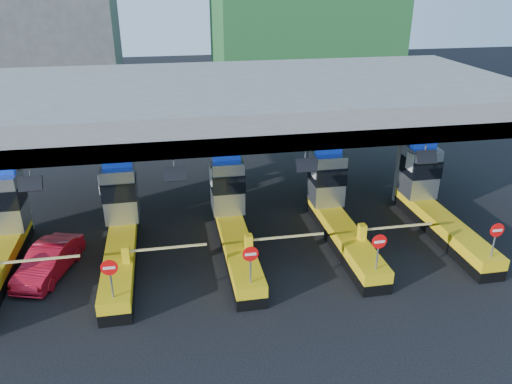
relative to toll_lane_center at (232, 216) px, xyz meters
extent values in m
plane|color=black|center=(0.00, -0.28, -1.40)|extent=(120.00, 120.00, 0.00)
cube|color=slate|center=(0.00, 2.72, 4.85)|extent=(28.00, 12.00, 1.50)
cube|color=#4C4C49|center=(0.00, -2.98, 4.45)|extent=(28.00, 0.60, 0.70)
cube|color=slate|center=(-10.00, 2.72, 1.35)|extent=(1.00, 1.00, 5.50)
cube|color=slate|center=(0.00, 2.72, 1.35)|extent=(1.00, 1.00, 5.50)
cube|color=slate|center=(10.00, 2.72, 1.35)|extent=(1.00, 1.00, 5.50)
cylinder|color=slate|center=(-7.50, -2.98, 3.85)|extent=(0.06, 0.06, 0.50)
cube|color=black|center=(-7.50, -3.18, 3.50)|extent=(0.80, 0.38, 0.54)
cylinder|color=slate|center=(-2.50, -2.98, 3.85)|extent=(0.06, 0.06, 0.50)
cube|color=black|center=(-2.50, -3.18, 3.50)|extent=(0.80, 0.38, 0.54)
cylinder|color=slate|center=(2.50, -2.98, 3.85)|extent=(0.06, 0.06, 0.50)
cube|color=black|center=(2.50, -3.18, 3.50)|extent=(0.80, 0.38, 0.54)
cylinder|color=slate|center=(7.50, -2.98, 3.85)|extent=(0.06, 0.06, 0.50)
cube|color=black|center=(7.50, -3.18, 3.50)|extent=(0.80, 0.38, 0.54)
cube|color=#9EA3A8|center=(-10.00, 1.52, 0.90)|extent=(1.50, 1.50, 2.60)
cube|color=black|center=(-10.00, 1.50, 1.20)|extent=(1.56, 1.56, 0.90)
cube|color=white|center=(-8.00, -2.48, 0.05)|extent=(3.20, 0.08, 0.08)
cube|color=black|center=(-5.00, -1.28, -1.15)|extent=(1.20, 8.00, 0.50)
cube|color=#E5B70C|center=(-5.00, -1.28, -0.65)|extent=(1.20, 8.00, 0.50)
cube|color=#9EA3A8|center=(-5.00, 1.52, 0.90)|extent=(1.50, 1.50, 2.60)
cube|color=black|center=(-5.00, 1.50, 1.20)|extent=(1.56, 1.56, 0.90)
cube|color=#0C2DBF|center=(-5.00, 1.52, 2.48)|extent=(1.30, 0.35, 0.55)
cube|color=white|center=(-5.80, 1.22, 1.60)|extent=(0.06, 0.70, 0.90)
cylinder|color=slate|center=(-5.00, -4.88, 0.25)|extent=(0.07, 0.07, 1.30)
cylinder|color=red|center=(-5.00, -4.91, 0.85)|extent=(0.60, 0.04, 0.60)
cube|color=white|center=(-5.00, -4.93, 0.85)|extent=(0.42, 0.02, 0.10)
cube|color=#E5B70C|center=(-4.65, -2.48, -0.05)|extent=(0.30, 0.35, 0.70)
cube|color=white|center=(-3.00, -2.48, 0.05)|extent=(3.20, 0.08, 0.08)
cube|color=black|center=(0.00, -1.28, -1.15)|extent=(1.20, 8.00, 0.50)
cube|color=#E5B70C|center=(0.00, -1.28, -0.65)|extent=(1.20, 8.00, 0.50)
cube|color=#9EA3A8|center=(0.00, 1.52, 0.90)|extent=(1.50, 1.50, 2.60)
cube|color=black|center=(0.00, 1.50, 1.20)|extent=(1.56, 1.56, 0.90)
cube|color=#0C2DBF|center=(0.00, 1.52, 2.48)|extent=(1.30, 0.35, 0.55)
cube|color=white|center=(-0.80, 1.22, 1.60)|extent=(0.06, 0.70, 0.90)
cylinder|color=slate|center=(0.00, -4.88, 0.25)|extent=(0.07, 0.07, 1.30)
cylinder|color=red|center=(0.00, -4.91, 0.85)|extent=(0.60, 0.04, 0.60)
cube|color=white|center=(0.00, -4.93, 0.85)|extent=(0.42, 0.02, 0.10)
cube|color=#E5B70C|center=(0.35, -2.48, -0.05)|extent=(0.30, 0.35, 0.70)
cube|color=white|center=(2.00, -2.48, 0.05)|extent=(3.20, 0.08, 0.08)
cube|color=black|center=(5.00, -1.28, -1.15)|extent=(1.20, 8.00, 0.50)
cube|color=#E5B70C|center=(5.00, -1.28, -0.65)|extent=(1.20, 8.00, 0.50)
cube|color=#9EA3A8|center=(5.00, 1.52, 0.90)|extent=(1.50, 1.50, 2.60)
cube|color=black|center=(5.00, 1.50, 1.20)|extent=(1.56, 1.56, 0.90)
cube|color=#0C2DBF|center=(5.00, 1.52, 2.48)|extent=(1.30, 0.35, 0.55)
cube|color=white|center=(4.20, 1.22, 1.60)|extent=(0.06, 0.70, 0.90)
cylinder|color=slate|center=(5.00, -4.88, 0.25)|extent=(0.07, 0.07, 1.30)
cylinder|color=red|center=(5.00, -4.91, 0.85)|extent=(0.60, 0.04, 0.60)
cube|color=white|center=(5.00, -4.93, 0.85)|extent=(0.42, 0.02, 0.10)
cube|color=#E5B70C|center=(5.35, -2.48, -0.05)|extent=(0.30, 0.35, 0.70)
cube|color=white|center=(7.00, -2.48, 0.05)|extent=(3.20, 0.08, 0.08)
cube|color=black|center=(10.00, -1.28, -1.15)|extent=(1.20, 8.00, 0.50)
cube|color=#E5B70C|center=(10.00, -1.28, -0.65)|extent=(1.20, 8.00, 0.50)
cube|color=#9EA3A8|center=(10.00, 1.52, 0.90)|extent=(1.50, 1.50, 2.60)
cube|color=black|center=(10.00, 1.50, 1.20)|extent=(1.56, 1.56, 0.90)
cube|color=#0C2DBF|center=(10.00, 1.52, 2.48)|extent=(1.30, 0.35, 0.55)
cube|color=white|center=(9.20, 1.22, 1.60)|extent=(0.06, 0.70, 0.90)
cylinder|color=slate|center=(10.00, -4.88, 0.25)|extent=(0.07, 0.07, 1.30)
cylinder|color=red|center=(10.00, -4.91, 0.85)|extent=(0.60, 0.04, 0.60)
cube|color=white|center=(10.00, -4.93, 0.85)|extent=(0.42, 0.02, 0.10)
cube|color=#E5B70C|center=(10.35, -2.48, -0.05)|extent=(0.30, 0.35, 0.70)
cube|color=white|center=(12.00, -2.48, 0.05)|extent=(3.20, 0.08, 0.08)
cube|color=#4C4C49|center=(-14.00, 35.72, 7.60)|extent=(14.00, 10.00, 18.00)
imported|color=#A50C1D|center=(-7.91, -1.28, -0.74)|extent=(2.50, 4.20, 1.31)
camera|label=1|loc=(-2.71, -20.42, 10.23)|focal=35.00mm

